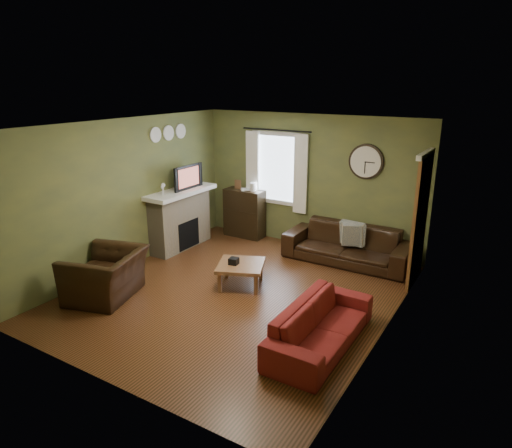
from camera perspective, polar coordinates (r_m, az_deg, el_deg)
The scene contains 31 objects.
floor at distance 7.27m, azimuth -2.33°, elevation -8.61°, with size 4.60×5.20×0.00m, color #4A2814.
ceiling at distance 6.55m, azimuth -2.62°, elevation 12.25°, with size 4.60×5.20×0.00m, color white.
wall_left at distance 8.25m, azimuth -15.93°, elevation 3.56°, with size 0.00×5.20×2.60m, color #5F6737.
wall_right at distance 5.90m, azimuth 16.51°, elevation -2.06°, with size 0.00×5.20×2.60m, color #5F6737.
wall_back at distance 9.00m, azimuth 6.75°, elevation 5.26°, with size 4.60×0.00×2.60m, color #5F6737.
wall_front at distance 4.97m, azimuth -19.36°, elevation -6.07°, with size 4.60×0.00×2.60m, color #5F6737.
fireplace at distance 9.11m, azimuth -9.43°, elevation 0.41°, with size 0.40×1.40×1.10m, color tan.
firebox at distance 9.07m, azimuth -8.44°, elevation -1.28°, with size 0.04×0.60×0.55m, color black.
mantel at distance 8.94m, azimuth -9.48°, elevation 3.99°, with size 0.58×1.60×0.08m, color white.
tv at distance 8.99m, azimuth -8.83°, elevation 5.50°, with size 0.60×0.08×0.35m, color black.
tv_screen at distance 8.93m, azimuth -8.45°, elevation 5.80°, with size 0.02×0.62×0.36m, color #994C3F.
medallion_left at distance 8.63m, azimuth -12.46°, elevation 10.84°, with size 0.28×0.28×0.03m, color white.
medallion_mid at distance 8.88m, azimuth -10.89°, elevation 11.12°, with size 0.28×0.28×0.03m, color white.
medallion_right at distance 9.14m, azimuth -9.41°, elevation 11.38°, with size 0.28×0.28×0.03m, color white.
window_pane at distance 9.25m, azimuth 2.78°, elevation 6.96°, with size 1.00×0.02×1.30m, color silver, non-canonical shape.
curtain_rod at distance 9.05m, azimuth 2.54°, elevation 11.66°, with size 0.03×0.03×1.50m, color black.
curtain_left at distance 9.45m, azimuth -0.47°, elevation 6.90°, with size 0.28×0.04×1.55m, color white.
curtain_right at distance 8.93m, azimuth 5.58°, elevation 6.18°, with size 0.28×0.04×1.55m, color white.
wall_clock at distance 8.48m, azimuth 13.55°, elevation 7.57°, with size 0.64×0.06×0.64m, color white, non-canonical shape.
door at distance 7.70m, azimuth 19.78°, elevation 0.26°, with size 0.05×0.90×2.10m, color brown.
bookshelf at distance 9.65m, azimuth -1.44°, elevation 1.36°, with size 0.86×0.36×1.02m, color black, non-canonical shape.
book at distance 9.50m, azimuth -1.91°, elevation 3.94°, with size 0.18×0.25×0.02m, color brown.
sofa_brown at distance 8.50m, azimuth 11.37°, elevation -2.53°, with size 2.28×0.89×0.67m, color black.
pillow_left at distance 8.44m, azimuth 11.94°, elevation -1.14°, with size 0.44×0.13×0.44m, color gray.
pillow_right at distance 8.36m, azimuth 12.11°, elevation -1.33°, with size 0.41×0.12×0.41m, color gray.
sofa_red at distance 5.90m, azimuth 8.13°, elevation -12.42°, with size 1.89×0.74×0.55m, color maroon.
armchair at distance 7.36m, azimuth -18.25°, elevation -6.07°, with size 1.12×0.98×0.73m, color black.
coffee_table at distance 7.44m, azimuth -1.90°, elevation -6.35°, with size 0.72×0.72×0.38m, color brown, non-canonical shape.
tissue_box at distance 7.34m, azimuth -2.79°, elevation -4.92°, with size 0.14×0.14×0.11m, color black.
wine_glass_a at distance 8.53m, azimuth -11.60°, elevation 4.14°, with size 0.07×0.07×0.19m, color white, non-canonical shape.
wine_glass_b at distance 8.54m, azimuth -11.49°, elevation 4.28°, with size 0.08×0.08×0.22m, color white, non-canonical shape.
Camera 1 is at (3.62, -5.42, 3.22)m, focal length 32.00 mm.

